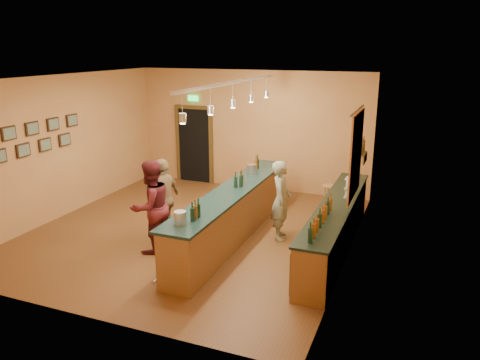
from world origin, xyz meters
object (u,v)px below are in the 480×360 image
at_px(tasting_bar, 233,210).
at_px(customer_a, 151,207).
at_px(back_counter, 336,226).
at_px(bar_stool, 329,191).
at_px(bartender, 281,200).
at_px(customer_b, 164,199).

relative_size(tasting_bar, customer_a, 2.85).
xyz_separation_m(back_counter, bar_stool, (-0.52, 2.02, 0.04)).
xyz_separation_m(bartender, customer_a, (-2.09, -1.51, 0.08)).
relative_size(tasting_bar, bartender, 3.15).
bearing_deg(bartender, customer_a, 113.34).
bearing_deg(customer_b, bar_stool, 135.10).
bearing_deg(customer_b, customer_a, 9.77).
distance_m(back_counter, tasting_bar, 2.06).
distance_m(back_counter, bartender, 1.20).
bearing_deg(bartender, tasting_bar, 98.92).
height_order(bartender, customer_b, customer_b).
xyz_separation_m(customer_a, customer_b, (-0.10, 0.65, -0.06)).
distance_m(customer_a, customer_b, 0.66).
bearing_deg(customer_a, customer_b, -150.89).
height_order(customer_b, bar_stool, customer_b).
bearing_deg(back_counter, customer_b, -168.29).
bearing_deg(bartender, bar_stool, -31.12).
relative_size(back_counter, customer_a, 2.55).
bearing_deg(bartender, customer_b, 99.00).
distance_m(tasting_bar, bartender, 0.99).
distance_m(back_counter, customer_a, 3.53).
xyz_separation_m(customer_a, bar_stool, (2.71, 3.36, -0.36)).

